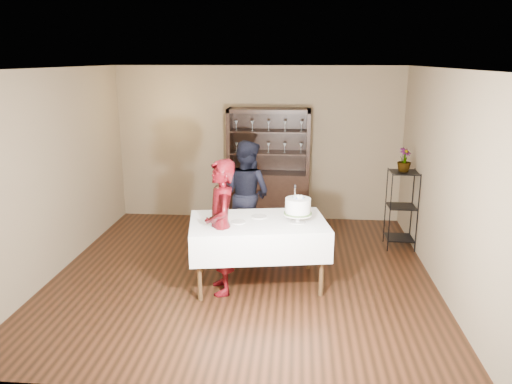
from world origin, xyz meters
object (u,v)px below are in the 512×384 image
man (246,194)px  plant_etagere (401,206)px  cake (298,207)px  china_hutch (268,185)px  cake_table (258,236)px  woman (221,227)px  potted_plant (404,160)px

man → plant_etagere: bearing=-147.1°
cake → china_hutch: bearing=101.5°
plant_etagere → cake_table: plant_etagere is taller
cake_table → woman: woman is taller
china_hutch → man: (-0.26, -1.16, 0.16)m
man → cake: man is taller
cake_table → woman: 0.53m
cake → potted_plant: 2.18m
potted_plant → plant_etagere: bearing=-30.3°
plant_etagere → woman: 3.03m
plant_etagere → cake: (-1.56, -1.49, 0.39)m
cake → cake_table: bearing=178.0°
cake_table → potted_plant: potted_plant is taller
man → potted_plant: size_ratio=4.64×
cake_table → woman: bearing=-149.9°
cake_table → potted_plant: (2.05, 1.48, 0.72)m
china_hutch → man: china_hutch is taller
woman → cake: size_ratio=3.45×
cake_table → potted_plant: 2.62m
plant_etagere → man: bearing=-177.4°
cake_table → man: bearing=102.0°
cake_table → cake: bearing=-2.0°
woman → potted_plant: woman is taller
plant_etagere → cake_table: size_ratio=0.65×
cake_table → man: man is taller
cake → potted_plant: (1.55, 1.49, 0.32)m
cake → potted_plant: size_ratio=1.37×
potted_plant → man: bearing=-177.3°
china_hutch → plant_etagere: 2.33m
plant_etagere → woman: woman is taller
china_hutch → cake: size_ratio=4.12×
man → potted_plant: 2.40m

